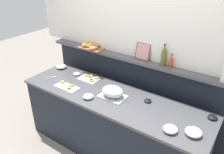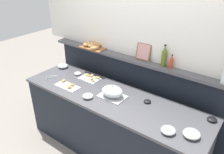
# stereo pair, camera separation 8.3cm
# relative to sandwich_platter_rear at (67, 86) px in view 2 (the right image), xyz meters

# --- Properties ---
(ground_plane) EXTENTS (12.00, 12.00, 0.00)m
(ground_plane) POSITION_rel_sandwich_platter_rear_xyz_m (0.63, 0.76, -0.94)
(ground_plane) COLOR gray
(buffet_counter) EXTENTS (2.57, 0.75, 0.93)m
(buffet_counter) POSITION_rel_sandwich_platter_rear_xyz_m (0.63, 0.16, -0.47)
(buffet_counter) COLOR black
(buffet_counter) RESTS_ON ground_plane
(back_ledge_unit) EXTENTS (2.79, 0.22, 1.30)m
(back_ledge_unit) POSITION_rel_sandwich_platter_rear_xyz_m (0.63, 0.71, -0.25)
(back_ledge_unit) COLOR black
(back_ledge_unit) RESTS_ON ground_plane
(upper_wall_panel) EXTENTS (3.39, 0.08, 1.30)m
(upper_wall_panel) POSITION_rel_sandwich_platter_rear_xyz_m (0.63, 0.73, 1.01)
(upper_wall_panel) COLOR white
(upper_wall_panel) RESTS_ON back_ledge_unit
(sandwich_platter_rear) EXTENTS (0.36, 0.17, 0.04)m
(sandwich_platter_rear) POSITION_rel_sandwich_platter_rear_xyz_m (0.00, 0.00, 0.00)
(sandwich_platter_rear) COLOR silver
(sandwich_platter_rear) RESTS_ON buffet_counter
(sandwich_platter_side) EXTENTS (0.29, 0.19, 0.04)m
(sandwich_platter_side) POSITION_rel_sandwich_platter_rear_xyz_m (0.10, 0.36, 0.00)
(sandwich_platter_side) COLOR white
(sandwich_platter_side) RESTS_ON buffet_counter
(serving_cloche) EXTENTS (0.34, 0.24, 0.17)m
(serving_cloche) POSITION_rel_sandwich_platter_rear_xyz_m (0.66, 0.16, 0.06)
(serving_cloche) COLOR #B7BABF
(serving_cloche) RESTS_ON buffet_counter
(glass_bowl_large) EXTENTS (0.17, 0.17, 0.07)m
(glass_bowl_large) POSITION_rel_sandwich_platter_rear_xyz_m (1.72, 0.04, 0.02)
(glass_bowl_large) COLOR silver
(glass_bowl_large) RESTS_ON buffet_counter
(glass_bowl_medium) EXTENTS (0.13, 0.13, 0.05)m
(glass_bowl_medium) POSITION_rel_sandwich_platter_rear_xyz_m (0.42, -0.05, 0.02)
(glass_bowl_medium) COLOR silver
(glass_bowl_medium) RESTS_ON buffet_counter
(glass_bowl_small) EXTENTS (0.15, 0.15, 0.06)m
(glass_bowl_small) POSITION_rel_sandwich_platter_rear_xyz_m (1.51, -0.05, 0.02)
(glass_bowl_small) COLOR silver
(glass_bowl_small) RESTS_ON buffet_counter
(glass_bowl_extra) EXTENTS (0.16, 0.16, 0.06)m
(glass_bowl_extra) POSITION_rel_sandwich_platter_rear_xyz_m (-0.51, 0.38, 0.02)
(glass_bowl_extra) COLOR silver
(glass_bowl_extra) RESTS_ON buffet_counter
(condiment_bowl_dark) EXTENTS (0.10, 0.10, 0.04)m
(condiment_bowl_dark) POSITION_rel_sandwich_platter_rear_xyz_m (-0.15, 0.35, 0.01)
(condiment_bowl_dark) COLOR silver
(condiment_bowl_dark) RESTS_ON buffet_counter
(condiment_bowl_teal) EXTENTS (0.09, 0.09, 0.03)m
(condiment_bowl_teal) POSITION_rel_sandwich_platter_rear_xyz_m (1.08, 0.31, 0.01)
(condiment_bowl_teal) COLOR black
(condiment_bowl_teal) RESTS_ON buffet_counter
(condiment_bowl_cream) EXTENTS (0.11, 0.11, 0.04)m
(condiment_bowl_cream) POSITION_rel_sandwich_platter_rear_xyz_m (1.81, 0.42, 0.01)
(condiment_bowl_cream) COLOR black
(condiment_bowl_cream) RESTS_ON buffet_counter
(serving_tongs) EXTENTS (0.14, 0.17, 0.01)m
(serving_tongs) POSITION_rel_sandwich_platter_rear_xyz_m (-0.39, 0.06, -0.00)
(serving_tongs) COLOR #B7BABF
(serving_tongs) RESTS_ON buffet_counter
(olive_oil_bottle) EXTENTS (0.06, 0.06, 0.28)m
(olive_oil_bottle) POSITION_rel_sandwich_platter_rear_xyz_m (1.08, 0.65, 0.49)
(olive_oil_bottle) COLOR #56661E
(olive_oil_bottle) RESTS_ON back_ledge_unit
(hot_sauce_bottle) EXTENTS (0.04, 0.04, 0.18)m
(hot_sauce_bottle) POSITION_rel_sandwich_platter_rear_xyz_m (1.19, 0.65, 0.44)
(hot_sauce_bottle) COLOR red
(hot_sauce_bottle) RESTS_ON back_ledge_unit
(bread_basket) EXTENTS (0.42, 0.31, 0.08)m
(bread_basket) POSITION_rel_sandwich_platter_rear_xyz_m (-0.07, 0.63, 0.40)
(bread_basket) COLOR brown
(bread_basket) RESTS_ON back_ledge_unit
(framed_picture) EXTENTS (0.21, 0.07, 0.23)m
(framed_picture) POSITION_rel_sandwich_platter_rear_xyz_m (0.78, 0.67, 0.48)
(framed_picture) COLOR brown
(framed_picture) RESTS_ON back_ledge_unit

